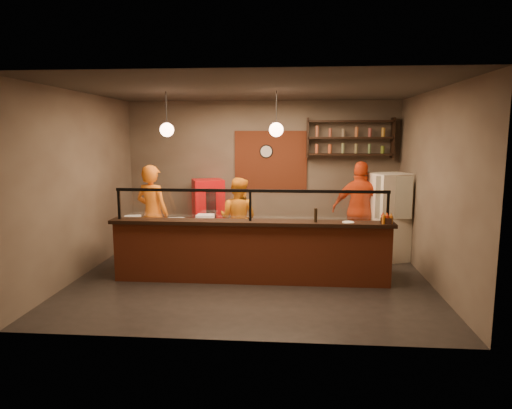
# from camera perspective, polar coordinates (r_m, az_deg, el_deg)

# --- Properties ---
(floor) EXTENTS (6.00, 6.00, 0.00)m
(floor) POSITION_cam_1_polar(r_m,az_deg,el_deg) (8.08, -0.50, -9.05)
(floor) COLOR black
(floor) RESTS_ON ground
(ceiling) EXTENTS (6.00, 6.00, 0.00)m
(ceiling) POSITION_cam_1_polar(r_m,az_deg,el_deg) (7.73, -0.54, 14.16)
(ceiling) COLOR #332E28
(ceiling) RESTS_ON wall_back
(wall_back) EXTENTS (6.00, 0.00, 6.00)m
(wall_back) POSITION_cam_1_polar(r_m,az_deg,el_deg) (10.23, 0.74, 3.86)
(wall_back) COLOR #695C4D
(wall_back) RESTS_ON floor
(wall_left) EXTENTS (0.00, 5.00, 5.00)m
(wall_left) POSITION_cam_1_polar(r_m,az_deg,el_deg) (8.55, -20.99, 2.33)
(wall_left) COLOR #695C4D
(wall_left) RESTS_ON floor
(wall_right) EXTENTS (0.00, 5.00, 5.00)m
(wall_right) POSITION_cam_1_polar(r_m,az_deg,el_deg) (8.05, 21.27, 1.95)
(wall_right) COLOR #695C4D
(wall_right) RESTS_ON floor
(wall_front) EXTENTS (6.00, 0.00, 6.00)m
(wall_front) POSITION_cam_1_polar(r_m,az_deg,el_deg) (5.28, -2.95, -0.73)
(wall_front) COLOR #695C4D
(wall_front) RESTS_ON floor
(brick_patch) EXTENTS (1.60, 0.04, 1.30)m
(brick_patch) POSITION_cam_1_polar(r_m,az_deg,el_deg) (10.16, 1.86, 5.52)
(brick_patch) COLOR #933C20
(brick_patch) RESTS_ON wall_back
(service_counter) EXTENTS (4.60, 0.25, 1.00)m
(service_counter) POSITION_cam_1_polar(r_m,az_deg,el_deg) (7.66, -0.71, -6.17)
(service_counter) COLOR #933C20
(service_counter) RESTS_ON floor
(counter_ledge) EXTENTS (4.70, 0.37, 0.06)m
(counter_ledge) POSITION_cam_1_polar(r_m,az_deg,el_deg) (7.54, -0.72, -2.27)
(counter_ledge) COLOR black
(counter_ledge) RESTS_ON service_counter
(worktop_cabinet) EXTENTS (4.60, 0.75, 0.85)m
(worktop_cabinet) POSITION_cam_1_polar(r_m,az_deg,el_deg) (8.16, -0.38, -5.77)
(worktop_cabinet) COLOR gray
(worktop_cabinet) RESTS_ON floor
(worktop) EXTENTS (4.60, 0.75, 0.05)m
(worktop) POSITION_cam_1_polar(r_m,az_deg,el_deg) (8.06, -0.38, -2.67)
(worktop) COLOR silver
(worktop) RESTS_ON worktop_cabinet
(sneeze_guard) EXTENTS (4.50, 0.05, 0.52)m
(sneeze_guard) POSITION_cam_1_polar(r_m,az_deg,el_deg) (7.48, -0.72, 0.29)
(sneeze_guard) COLOR white
(sneeze_guard) RESTS_ON counter_ledge
(wall_shelving) EXTENTS (1.84, 0.28, 0.85)m
(wall_shelving) POSITION_cam_1_polar(r_m,az_deg,el_deg) (10.06, 11.65, 8.17)
(wall_shelving) COLOR black
(wall_shelving) RESTS_ON wall_back
(wall_clock) EXTENTS (0.30, 0.04, 0.30)m
(wall_clock) POSITION_cam_1_polar(r_m,az_deg,el_deg) (10.15, 1.30, 6.65)
(wall_clock) COLOR black
(wall_clock) RESTS_ON wall_back
(pendant_left) EXTENTS (0.24, 0.24, 0.77)m
(pendant_left) POSITION_cam_1_polar(r_m,az_deg,el_deg) (8.17, -11.08, 9.16)
(pendant_left) COLOR black
(pendant_left) RESTS_ON ceiling
(pendant_right) EXTENTS (0.24, 0.24, 0.77)m
(pendant_right) POSITION_cam_1_polar(r_m,az_deg,el_deg) (7.87, 2.54, 9.34)
(pendant_right) COLOR black
(pendant_right) RESTS_ON ceiling
(cook_left) EXTENTS (0.81, 0.66, 1.90)m
(cook_left) POSITION_cam_1_polar(r_m,az_deg,el_deg) (9.04, -12.82, -1.15)
(cook_left) COLOR orange
(cook_left) RESTS_ON floor
(cook_mid) EXTENTS (0.95, 0.84, 1.64)m
(cook_mid) POSITION_cam_1_polar(r_m,az_deg,el_deg) (9.07, -2.26, -1.76)
(cook_mid) COLOR orange
(cook_mid) RESTS_ON floor
(cook_right) EXTENTS (1.23, 0.79, 1.95)m
(cook_right) POSITION_cam_1_polar(r_m,az_deg,el_deg) (9.32, 12.95, -0.72)
(cook_right) COLOR red
(cook_right) RESTS_ON floor
(fridge) EXTENTS (0.91, 0.88, 1.72)m
(fridge) POSITION_cam_1_polar(r_m,az_deg,el_deg) (9.38, 16.31, -1.49)
(fridge) COLOR beige
(fridge) RESTS_ON floor
(red_cooler) EXTENTS (0.81, 0.77, 1.50)m
(red_cooler) POSITION_cam_1_polar(r_m,az_deg,el_deg) (10.14, -5.97, -1.08)
(red_cooler) COLOR red
(red_cooler) RESTS_ON floor
(pizza_dough) EXTENTS (0.52, 0.52, 0.01)m
(pizza_dough) POSITION_cam_1_polar(r_m,az_deg,el_deg) (8.13, 2.56, -2.35)
(pizza_dough) COLOR beige
(pizza_dough) RESTS_ON worktop
(prep_tub_a) EXTENTS (0.34, 0.30, 0.14)m
(prep_tub_a) POSITION_cam_1_polar(r_m,az_deg,el_deg) (8.38, -15.14, -1.86)
(prep_tub_a) COLOR silver
(prep_tub_a) RESTS_ON worktop
(prep_tub_b) EXTENTS (0.30, 0.24, 0.15)m
(prep_tub_b) POSITION_cam_1_polar(r_m,az_deg,el_deg) (8.25, -6.36, -1.76)
(prep_tub_b) COLOR white
(prep_tub_b) RESTS_ON worktop
(prep_tub_c) EXTENTS (0.30, 0.25, 0.14)m
(prep_tub_c) POSITION_cam_1_polar(r_m,az_deg,el_deg) (8.01, -10.03, -2.19)
(prep_tub_c) COLOR silver
(prep_tub_c) RESTS_ON worktop
(rolling_pin) EXTENTS (0.30, 0.17, 0.05)m
(rolling_pin) POSITION_cam_1_polar(r_m,az_deg,el_deg) (8.35, -11.56, -2.09)
(rolling_pin) COLOR gold
(rolling_pin) RESTS_ON worktop
(condiment_caddy) EXTENTS (0.21, 0.19, 0.10)m
(condiment_caddy) POSITION_cam_1_polar(r_m,az_deg,el_deg) (7.59, 16.03, -1.93)
(condiment_caddy) COLOR black
(condiment_caddy) RESTS_ON counter_ledge
(pepper_mill) EXTENTS (0.06, 0.06, 0.23)m
(pepper_mill) POSITION_cam_1_polar(r_m,az_deg,el_deg) (7.46, 7.47, -1.34)
(pepper_mill) COLOR black
(pepper_mill) RESTS_ON counter_ledge
(small_plate) EXTENTS (0.23, 0.23, 0.01)m
(small_plate) POSITION_cam_1_polar(r_m,az_deg,el_deg) (7.52, 11.45, -2.19)
(small_plate) COLOR silver
(small_plate) RESTS_ON counter_ledge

